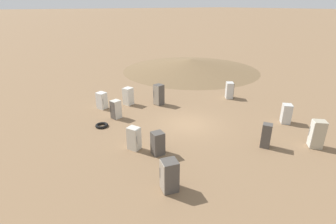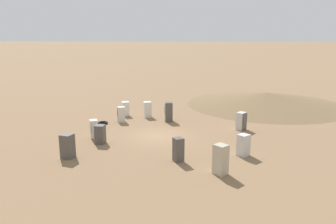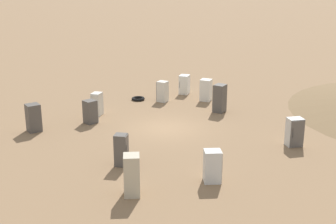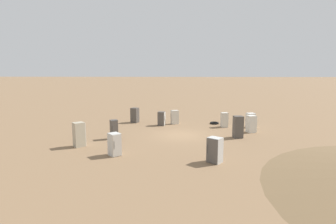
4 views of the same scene
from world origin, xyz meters
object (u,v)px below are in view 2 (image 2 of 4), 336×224
Objects in this scene: discarded_fridge_3 at (67,146)px; discarded_fridge_4 at (241,121)px; discarded_fridge_8 at (147,109)px; discarded_fridge_0 at (126,109)px; discarded_fridge_2 at (100,134)px; discarded_fridge_7 at (94,129)px; discarded_fridge_9 at (169,112)px; scrap_tire at (103,123)px; discarded_fridge_5 at (220,159)px; discarded_fridge_1 at (121,114)px; discarded_fridge_10 at (178,150)px; discarded_fridge_6 at (244,145)px.

discarded_fridge_3 is 14.70m from discarded_fridge_4.
discarded_fridge_4 is at bearing -43.10° from discarded_fridge_8.
discarded_fridge_2 is (0.00, 9.00, -0.00)m from discarded_fridge_0.
discarded_fridge_9 reaches higher than discarded_fridge_7.
discarded_fridge_4 is 12.50m from discarded_fridge_7.
discarded_fridge_2 is 5.74m from scrap_tire.
scrap_tire is (6.00, 1.54, -0.82)m from discarded_fridge_9.
discarded_fridge_0 is 0.97× the size of discarded_fridge_7.
discarded_fridge_5 is 0.98× the size of discarded_fridge_9.
discarded_fridge_10 is (-5.94, 9.53, 0.06)m from discarded_fridge_1.
discarded_fridge_8 is (-2.31, -8.61, 0.06)m from discarded_fridge_2.
discarded_fridge_0 is 2.34m from discarded_fridge_8.
discarded_fridge_2 is at bearing 100.48° from discarded_fridge_7.
discarded_fridge_6 is 13.12m from discarded_fridge_8.
scrap_tire is (1.42, 3.47, -0.62)m from discarded_fridge_0.
discarded_fridge_2 is 8.42m from discarded_fridge_9.
discarded_fridge_5 is at bearing -84.21° from discarded_fridge_8.
discarded_fridge_8 is at bearing -138.34° from discarded_fridge_7.
discarded_fridge_1 is at bearing 71.54° from discarded_fridge_0.
discarded_fridge_7 is at bearing 126.56° from discarded_fridge_9.
discarded_fridge_5 reaches higher than scrap_tire.
discarded_fridge_8 is at bearing 166.50° from discarded_fridge_10.
discarded_fridge_0 is 0.78× the size of discarded_fridge_9.
discarded_fridge_1 is 0.99× the size of discarded_fridge_7.
discarded_fridge_6 is 0.81× the size of discarded_fridge_9.
discarded_fridge_8 is (8.80, -3.89, 0.01)m from discarded_fridge_4.
scrap_tire is (1.56, 0.87, -0.64)m from discarded_fridge_1.
discarded_fridge_1 is 1.56× the size of scrap_tire.
discarded_fridge_10 reaches higher than discarded_fridge_8.
discarded_fridge_5 is 1.92× the size of scrap_tire.
discarded_fridge_6 is (0.69, 6.42, -0.03)m from discarded_fridge_4.
discarded_fridge_3 is at bearing 140.09° from discarded_fridge_9.
discarded_fridge_9 is (-4.44, -0.67, 0.19)m from discarded_fridge_1.
discarded_fridge_6 is at bearing 76.93° from discarded_fridge_10.
discarded_fridge_3 is 10.12m from discarded_fridge_5.
discarded_fridge_9 is (-5.49, -5.78, 0.18)m from discarded_fridge_7.
discarded_fridge_9 is (-4.58, 1.93, 0.20)m from discarded_fridge_0.
discarded_fridge_1 is at bearing 6.16° from discarded_fridge_3.
discarded_fridge_1 reaches higher than scrap_tire.
discarded_fridge_3 reaches higher than scrap_tire.
discarded_fridge_8 is (6.34, -13.55, -0.13)m from discarded_fridge_5.
discarded_fridge_0 is at bearing -112.26° from scrap_tire.
discarded_fridge_0 is 2.60m from discarded_fridge_1.
discarded_fridge_3 is 0.90× the size of discarded_fridge_5.
scrap_tire is at bearing -57.61° from discarded_fridge_4.
discarded_fridge_4 is (-12.42, -7.86, -0.05)m from discarded_fridge_3.
discarded_fridge_0 is at bearing 57.24° from discarded_fridge_9.
discarded_fridge_4 is (-11.11, 4.27, 0.05)m from discarded_fridge_0.
discarded_fridge_5 reaches higher than discarded_fridge_1.
discarded_fridge_1 is 0.93× the size of discarded_fridge_10.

